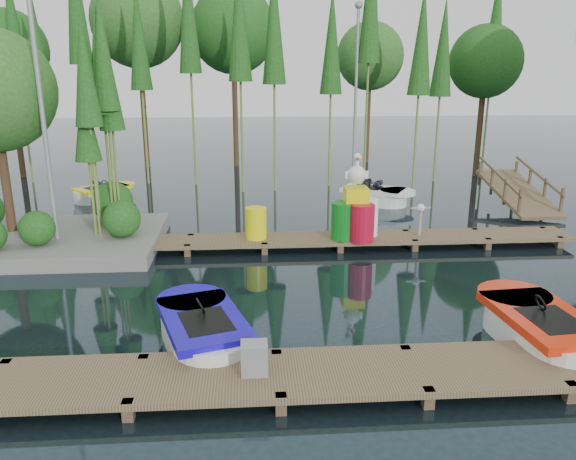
{
  "coord_description": "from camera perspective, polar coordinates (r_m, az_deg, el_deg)",
  "views": [
    {
      "loc": [
        -0.39,
        -12.12,
        4.78
      ],
      "look_at": [
        0.5,
        0.5,
        1.1
      ],
      "focal_mm": 35.0,
      "sensor_mm": 36.0,
      "label": 1
    }
  ],
  "objects": [
    {
      "name": "ground_plane",
      "position": [
        13.03,
        -2.05,
        -5.31
      ],
      "size": [
        90.0,
        90.0,
        0.0
      ],
      "primitive_type": "plane",
      "color": "#1C2D36"
    },
    {
      "name": "near_dock",
      "position": [
        8.88,
        -0.97,
        -14.57
      ],
      "size": [
        18.0,
        1.5,
        0.5
      ],
      "color": "brown",
      "rests_on": "ground"
    },
    {
      "name": "far_dock",
      "position": [
        15.37,
        1.33,
        -1.0
      ],
      "size": [
        15.0,
        1.2,
        0.5
      ],
      "color": "brown",
      "rests_on": "ground"
    },
    {
      "name": "island",
      "position": [
        16.58,
        -25.24,
        9.18
      ],
      "size": [
        6.2,
        4.2,
        6.75
      ],
      "color": "slate",
      "rests_on": "ground"
    },
    {
      "name": "tree_screen",
      "position": [
        22.81,
        -8.67,
        19.4
      ],
      "size": [
        34.42,
        18.53,
        10.31
      ],
      "color": "#452E1D",
      "rests_on": "ground"
    },
    {
      "name": "lamp_island",
      "position": [
        15.49,
        -23.94,
        12.96
      ],
      "size": [
        0.3,
        0.3,
        7.25
      ],
      "color": "gray",
      "rests_on": "ground"
    },
    {
      "name": "lamp_rear",
      "position": [
        23.54,
        6.94,
        14.84
      ],
      "size": [
        0.3,
        0.3,
        7.25
      ],
      "color": "gray",
      "rests_on": "ground"
    },
    {
      "name": "ramp",
      "position": [
        21.27,
        22.3,
        3.63
      ],
      "size": [
        1.5,
        3.94,
        1.49
      ],
      "color": "brown",
      "rests_on": "ground"
    },
    {
      "name": "boat_blue",
      "position": [
        10.19,
        -8.64,
        -10.18
      ],
      "size": [
        2.1,
        3.13,
        0.97
      ],
      "rotation": [
        0.0,
        0.0,
        0.31
      ],
      "color": "white",
      "rests_on": "ground"
    },
    {
      "name": "boat_red",
      "position": [
        11.05,
        24.25,
        -9.26
      ],
      "size": [
        1.6,
        3.11,
        1.01
      ],
      "rotation": [
        0.0,
        0.0,
        0.08
      ],
      "color": "white",
      "rests_on": "ground"
    },
    {
      "name": "boat_yellow_far",
      "position": [
        22.11,
        -18.28,
        3.57
      ],
      "size": [
        2.48,
        2.39,
        1.19
      ],
      "rotation": [
        0.0,
        0.0,
        0.39
      ],
      "color": "white",
      "rests_on": "ground"
    },
    {
      "name": "boat_white_far",
      "position": [
        20.62,
        8.77,
        3.45
      ],
      "size": [
        3.02,
        2.47,
        1.31
      ],
      "rotation": [
        0.0,
        0.0,
        0.17
      ],
      "color": "white",
      "rests_on": "ground"
    },
    {
      "name": "utility_cabinet",
      "position": [
        8.71,
        -3.44,
        -12.86
      ],
      "size": [
        0.41,
        0.34,
        0.5
      ],
      "primitive_type": "cube",
      "color": "gray",
      "rests_on": "near_dock"
    },
    {
      "name": "yellow_barrel",
      "position": [
        15.17,
        -3.27,
        0.7
      ],
      "size": [
        0.57,
        0.57,
        0.86
      ],
      "primitive_type": "cylinder",
      "color": "#F1EB0C",
      "rests_on": "far_dock"
    },
    {
      "name": "drum_cluster",
      "position": [
        15.22,
        7.02,
        1.64
      ],
      "size": [
        1.34,
        1.23,
        2.32
      ],
      "color": "#0C7119",
      "rests_on": "far_dock"
    },
    {
      "name": "seagull_post",
      "position": [
        15.83,
        13.3,
        1.59
      ],
      "size": [
        0.56,
        0.3,
        0.89
      ],
      "color": "gray",
      "rests_on": "far_dock"
    }
  ]
}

